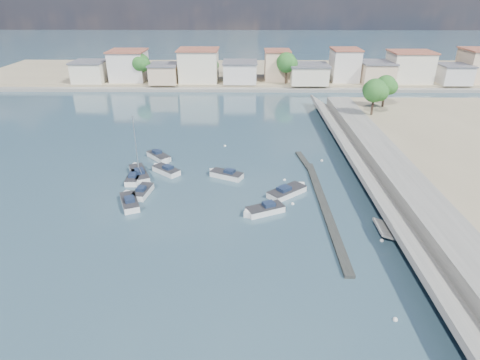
# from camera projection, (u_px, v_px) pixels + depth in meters

# --- Properties ---
(ground) EXTENTS (400.00, 400.00, 0.00)m
(ground) POSITION_uv_depth(u_px,v_px,m) (259.00, 129.00, 75.46)
(ground) COLOR #27414E
(ground) RESTS_ON ground
(seawall_walkway) EXTENTS (5.00, 90.00, 1.80)m
(seawall_walkway) POSITION_uv_depth(u_px,v_px,m) (412.00, 191.00, 50.52)
(seawall_walkway) COLOR slate
(seawall_walkway) RESTS_ON ground
(breakwater) EXTENTS (2.00, 31.02, 0.35)m
(breakwater) POSITION_uv_depth(u_px,v_px,m) (320.00, 197.00, 50.67)
(breakwater) COLOR black
(breakwater) RESTS_ON ground
(far_shore_land) EXTENTS (160.00, 40.00, 1.40)m
(far_shore_land) POSITION_uv_depth(u_px,v_px,m) (254.00, 73.00, 122.06)
(far_shore_land) COLOR gray
(far_shore_land) RESTS_ON ground
(far_shore_quay) EXTENTS (160.00, 2.50, 0.80)m
(far_shore_quay) POSITION_uv_depth(u_px,v_px,m) (255.00, 90.00, 103.24)
(far_shore_quay) COLOR slate
(far_shore_quay) RESTS_ON ground
(far_town) EXTENTS (113.01, 12.80, 8.35)m
(far_town) POSITION_uv_depth(u_px,v_px,m) (295.00, 68.00, 106.51)
(far_town) COLOR beige
(far_town) RESTS_ON far_shore_land
(shore_trees) EXTENTS (74.56, 38.32, 7.92)m
(shore_trees) POSITION_uv_depth(u_px,v_px,m) (290.00, 69.00, 98.04)
(shore_trees) COLOR #38281E
(shore_trees) RESTS_ON ground
(motorboat_a) EXTENTS (3.42, 5.08, 1.48)m
(motorboat_a) POSITION_uv_depth(u_px,v_px,m) (129.00, 202.00, 49.11)
(motorboat_a) COLOR white
(motorboat_a) RESTS_ON ground
(motorboat_b) EXTENTS (2.22, 4.58, 1.48)m
(motorboat_b) POSITION_uv_depth(u_px,v_px,m) (143.00, 191.00, 51.63)
(motorboat_b) COLOR white
(motorboat_b) RESTS_ON ground
(motorboat_c) EXTENTS (4.96, 3.56, 1.48)m
(motorboat_c) POSITION_uv_depth(u_px,v_px,m) (225.00, 175.00, 56.23)
(motorboat_c) COLOR white
(motorboat_c) RESTS_ON ground
(motorboat_d) EXTENTS (4.96, 3.54, 1.48)m
(motorboat_d) POSITION_uv_depth(u_px,v_px,m) (263.00, 210.00, 47.19)
(motorboat_d) COLOR white
(motorboat_d) RESTS_ON ground
(motorboat_e) EXTENTS (1.68, 4.63, 1.48)m
(motorboat_e) POSITION_uv_depth(u_px,v_px,m) (135.00, 177.00, 55.38)
(motorboat_e) COLOR white
(motorboat_e) RESTS_ON ground
(motorboat_f) EXTENTS (4.42, 4.13, 1.48)m
(motorboat_f) POSITION_uv_depth(u_px,v_px,m) (165.00, 170.00, 57.59)
(motorboat_f) COLOR white
(motorboat_f) RESTS_ON ground
(motorboat_g) EXTENTS (4.33, 4.58, 1.48)m
(motorboat_g) POSITION_uv_depth(u_px,v_px,m) (160.00, 157.00, 62.13)
(motorboat_g) COLOR white
(motorboat_g) RESTS_ON ground
(motorboat_h) EXTENTS (5.39, 5.03, 1.48)m
(motorboat_h) POSITION_uv_depth(u_px,v_px,m) (288.00, 191.00, 51.57)
(motorboat_h) COLOR white
(motorboat_h) RESTS_ON ground
(sailboat) EXTENTS (4.09, 6.15, 9.00)m
(sailboat) POSITION_uv_depth(u_px,v_px,m) (139.00, 173.00, 56.68)
(sailboat) COLOR white
(sailboat) RESTS_ON ground
(mooring_buoys) EXTENTS (18.21, 39.38, 0.41)m
(mooring_buoys) POSITION_uv_depth(u_px,v_px,m) (305.00, 195.00, 51.29)
(mooring_buoys) COLOR white
(mooring_buoys) RESTS_ON ground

